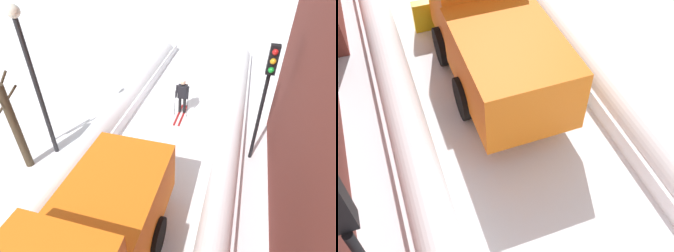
% 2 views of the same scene
% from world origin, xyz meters
% --- Properties ---
extents(ground_plane, '(80.00, 80.00, 0.00)m').
position_xyz_m(ground_plane, '(0.00, 10.00, 0.00)').
color(ground_plane, white).
extents(snowbank_left, '(1.10, 36.00, 0.95)m').
position_xyz_m(snowbank_left, '(-2.56, 10.00, 0.40)').
color(snowbank_left, white).
rests_on(snowbank_left, ground).
extents(snowbank_right, '(1.10, 36.00, 0.92)m').
position_xyz_m(snowbank_right, '(2.56, 10.00, 0.38)').
color(snowbank_right, white).
rests_on(snowbank_right, ground).
extents(plow_truck, '(3.20, 5.98, 3.12)m').
position_xyz_m(plow_truck, '(0.04, 7.78, 1.48)').
color(plow_truck, orange).
rests_on(plow_truck, ground).
extents(traffic_light_pole, '(0.28, 0.42, 4.47)m').
position_xyz_m(traffic_light_pole, '(-3.43, 2.23, 3.13)').
color(traffic_light_pole, black).
rests_on(traffic_light_pole, ground).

